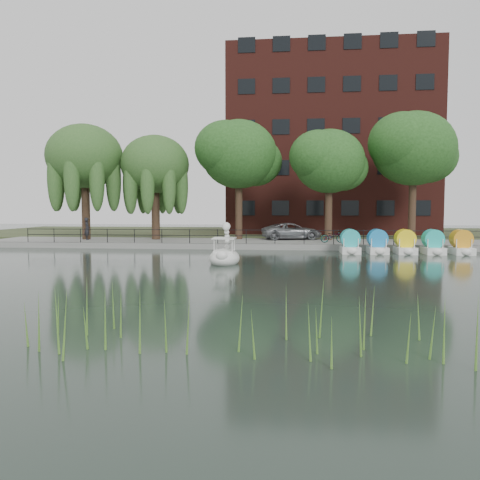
# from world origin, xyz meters

# --- Properties ---
(ground_plane) EXTENTS (120.00, 120.00, 0.00)m
(ground_plane) POSITION_xyz_m (0.00, 0.00, 0.00)
(ground_plane) COLOR #2E3D35
(promenade) EXTENTS (40.00, 6.00, 0.40)m
(promenade) POSITION_xyz_m (0.00, 16.00, 0.20)
(promenade) COLOR gray
(promenade) RESTS_ON ground_plane
(kerb) EXTENTS (40.00, 0.25, 0.40)m
(kerb) POSITION_xyz_m (0.00, 13.05, 0.20)
(kerb) COLOR gray
(kerb) RESTS_ON ground_plane
(land_strip) EXTENTS (60.00, 22.00, 0.36)m
(land_strip) POSITION_xyz_m (0.00, 30.00, 0.18)
(land_strip) COLOR #47512D
(land_strip) RESTS_ON ground_plane
(railing) EXTENTS (32.00, 0.05, 1.00)m
(railing) POSITION_xyz_m (0.00, 13.25, 1.15)
(railing) COLOR black
(railing) RESTS_ON promenade
(apartment_building) EXTENTS (20.00, 10.07, 18.00)m
(apartment_building) POSITION_xyz_m (7.00, 29.97, 9.36)
(apartment_building) COLOR #4C1E16
(apartment_building) RESTS_ON land_strip
(willow_left) EXTENTS (5.88, 5.88, 9.01)m
(willow_left) POSITION_xyz_m (-13.00, 16.50, 6.87)
(willow_left) COLOR #473323
(willow_left) RESTS_ON promenade
(willow_mid) EXTENTS (5.32, 5.32, 8.15)m
(willow_mid) POSITION_xyz_m (-7.50, 17.00, 6.25)
(willow_mid) COLOR #473323
(willow_mid) RESTS_ON promenade
(broadleaf_center) EXTENTS (6.00, 6.00, 9.25)m
(broadleaf_center) POSITION_xyz_m (-1.00, 18.00, 7.06)
(broadleaf_center) COLOR #473323
(broadleaf_center) RESTS_ON promenade
(broadleaf_right) EXTENTS (5.40, 5.40, 8.32)m
(broadleaf_right) POSITION_xyz_m (6.00, 17.50, 6.39)
(broadleaf_right) COLOR #473323
(broadleaf_right) RESTS_ON promenade
(broadleaf_far) EXTENTS (6.30, 6.30, 9.71)m
(broadleaf_far) POSITION_xyz_m (12.50, 18.50, 7.40)
(broadleaf_far) COLOR #473323
(broadleaf_far) RESTS_ON promenade
(minivan) EXTENTS (3.72, 5.79, 1.49)m
(minivan) POSITION_xyz_m (3.20, 17.86, 1.14)
(minivan) COLOR gray
(minivan) RESTS_ON promenade
(bicycle) EXTENTS (0.69, 1.75, 1.00)m
(bicycle) POSITION_xyz_m (6.08, 14.88, 0.90)
(bicycle) COLOR gray
(bicycle) RESTS_ON promenade
(pedestrian) EXTENTS (0.79, 0.86, 1.98)m
(pedestrian) POSITION_xyz_m (-12.67, 15.92, 1.39)
(pedestrian) COLOR black
(pedestrian) RESTS_ON promenade
(swan_boat) EXTENTS (1.60, 2.62, 2.12)m
(swan_boat) POSITION_xyz_m (-0.41, 4.96, 0.46)
(swan_boat) COLOR white
(swan_boat) RESTS_ON ground_plane
(pedal_boat_row) EXTENTS (7.95, 1.70, 1.40)m
(pedal_boat_row) POSITION_xyz_m (10.23, 11.15, 0.61)
(pedal_boat_row) COLOR white
(pedal_boat_row) RESTS_ON ground_plane
(reed_bank) EXTENTS (24.00, 2.40, 1.20)m
(reed_bank) POSITION_xyz_m (2.00, -9.50, 0.60)
(reed_bank) COLOR #669938
(reed_bank) RESTS_ON ground_plane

